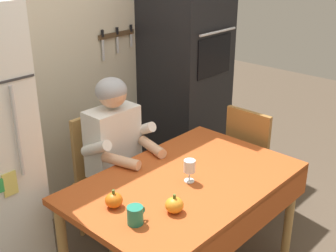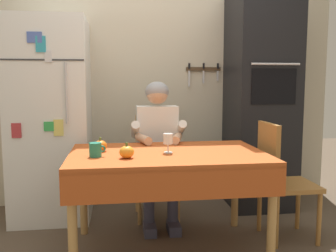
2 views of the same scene
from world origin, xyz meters
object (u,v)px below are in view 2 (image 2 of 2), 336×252
object	(u,v)px
chair_behind_person	(156,161)
wine_glass	(168,140)
wall_oven	(261,101)
pumpkin_large	(100,146)
dining_table	(168,164)
coffee_mug	(96,150)
chair_right_side	(280,176)
seated_person	(158,140)
refrigerator	(51,120)
pumpkin_medium	(127,152)

from	to	relation	value
chair_behind_person	wine_glass	xyz separation A→B (m)	(0.01, -0.80, 0.32)
wall_oven	chair_behind_person	bearing A→B (deg)	-172.97
wall_oven	pumpkin_large	distance (m)	1.75
dining_table	coffee_mug	distance (m)	0.53
dining_table	chair_right_side	bearing A→B (deg)	6.62
dining_table	chair_behind_person	world-z (taller)	chair_behind_person
seated_person	coffee_mug	xyz separation A→B (m)	(-0.50, -0.69, 0.05)
refrigerator	seated_person	size ratio (longest dim) A/B	1.45
seated_person	chair_right_side	bearing A→B (deg)	-28.85
chair_behind_person	coffee_mug	distance (m)	1.04
refrigerator	wine_glass	size ratio (longest dim) A/B	12.90
seated_person	wine_glass	xyz separation A→B (m)	(0.01, -0.61, 0.10)
chair_behind_person	pumpkin_medium	xyz separation A→B (m)	(-0.29, -0.95, 0.27)
refrigerator	chair_behind_person	size ratio (longest dim) A/B	1.94
wall_oven	pumpkin_medium	distance (m)	1.75
pumpkin_large	pumpkin_medium	bearing A→B (deg)	-55.91
wine_glass	pumpkin_medium	distance (m)	0.34
chair_behind_person	wine_glass	bearing A→B (deg)	-89.53
chair_behind_person	wine_glass	world-z (taller)	chair_behind_person
wall_oven	dining_table	xyz separation A→B (m)	(-1.05, -0.92, -0.39)
dining_table	pumpkin_large	xyz separation A→B (m)	(-0.48, 0.12, 0.12)
coffee_mug	wall_oven	bearing A→B (deg)	32.83
chair_right_side	pumpkin_large	distance (m)	1.41
pumpkin_large	refrigerator	bearing A→B (deg)	121.41
seated_person	pumpkin_medium	size ratio (longest dim) A/B	11.75
dining_table	wine_glass	xyz separation A→B (m)	(0.00, -0.01, 0.18)
refrigerator	wine_glass	world-z (taller)	refrigerator
pumpkin_large	coffee_mug	bearing A→B (deg)	-97.16
refrigerator	dining_table	bearing A→B (deg)	-42.91
wall_oven	wine_glass	bearing A→B (deg)	-138.45
seated_person	dining_table	bearing A→B (deg)	-89.48
chair_right_side	wine_glass	bearing A→B (deg)	-172.93
chair_behind_person	coffee_mug	size ratio (longest dim) A/B	8.40
chair_right_side	coffee_mug	size ratio (longest dim) A/B	8.40
wine_glass	wall_oven	bearing A→B (deg)	41.55
chair_right_side	pumpkin_large	size ratio (longest dim) A/B	8.96
refrigerator	dining_table	distance (m)	1.32
wall_oven	pumpkin_medium	world-z (taller)	wall_oven
pumpkin_large	pumpkin_medium	distance (m)	0.33
refrigerator	wall_oven	distance (m)	2.01
seated_person	chair_right_side	distance (m)	1.06
dining_table	pumpkin_medium	distance (m)	0.36
dining_table	coffee_mug	bearing A→B (deg)	-170.85
wall_oven	pumpkin_large	size ratio (longest dim) A/B	20.24
dining_table	pumpkin_medium	size ratio (longest dim) A/B	13.22
refrigerator	pumpkin_medium	xyz separation A→B (m)	(0.65, -1.04, -0.12)
coffee_mug	wine_glass	xyz separation A→B (m)	(0.51, 0.07, 0.05)
wine_glass	pumpkin_medium	world-z (taller)	wine_glass
refrigerator	seated_person	world-z (taller)	refrigerator
coffee_mug	pumpkin_medium	bearing A→B (deg)	-19.28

